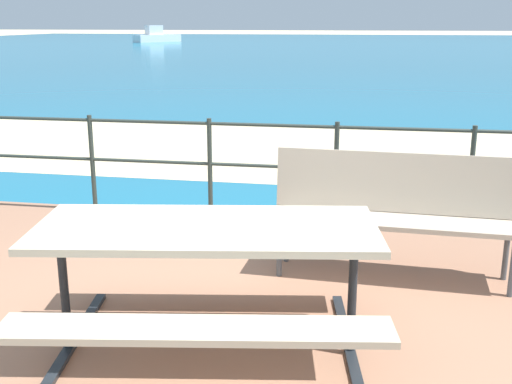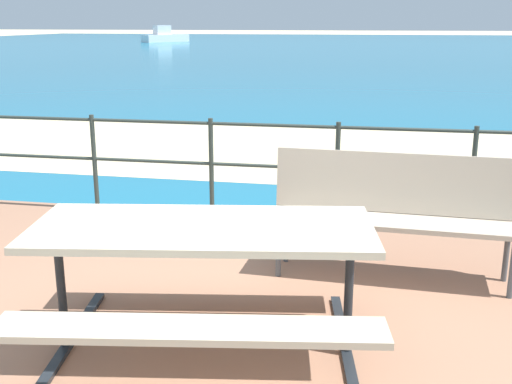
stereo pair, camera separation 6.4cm
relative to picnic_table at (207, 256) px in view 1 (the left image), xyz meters
The scene contains 8 objects.
ground_plane 0.65m from the picnic_table, 119.36° to the left, with size 240.00×240.00×0.00m, color beige.
patio_paving 0.62m from the picnic_table, 119.36° to the left, with size 6.40×5.20×0.06m, color #996B51.
sea_water 40.04m from the picnic_table, 90.03° to the left, with size 90.00×90.00×0.01m, color #196B8E.
beach_strip 6.24m from the picnic_table, 90.18° to the left, with size 54.00×4.40×0.01m, color beige.
picnic_table is the anchor object (origin of this frame).
park_bench 1.73m from the picnic_table, 52.38° to the left, with size 1.79×0.51×0.90m.
railing_fence 2.48m from the picnic_table, 90.44° to the left, with size 5.94×0.04×0.96m.
boat_mid 55.08m from the picnic_table, 108.96° to the left, with size 3.50×4.70×1.44m.
Camera 1 is at (0.85, -3.16, 1.89)m, focal length 44.08 mm.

